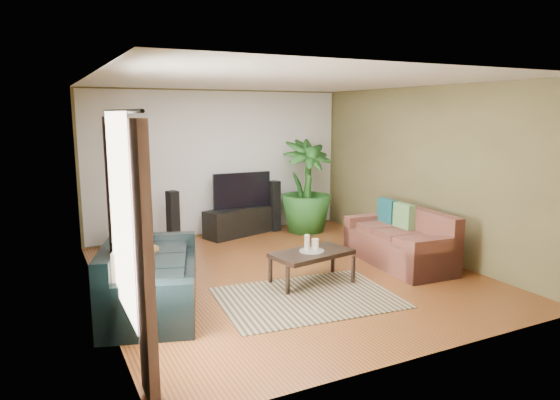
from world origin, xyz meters
TOP-DOWN VIEW (x-y plane):
  - floor at (0.00, 0.00)m, footprint 5.50×5.50m
  - ceiling at (0.00, 0.00)m, footprint 5.50×5.50m
  - wall_back at (0.00, 2.75)m, footprint 5.00×0.00m
  - wall_front at (0.00, -2.75)m, footprint 5.00×0.00m
  - wall_left at (-2.50, 0.00)m, footprint 0.00×5.50m
  - wall_right at (2.50, 0.00)m, footprint 0.00×5.50m
  - backwall_panel at (0.00, 2.74)m, footprint 4.90×0.00m
  - window_pane at (-2.48, -1.60)m, footprint 0.00×1.80m
  - curtain_near at (-2.43, -2.35)m, footprint 0.08×0.35m
  - curtain_far at (-2.43, -0.85)m, footprint 0.08×0.35m
  - curtain_rod at (-2.43, -1.60)m, footprint 0.03×1.90m
  - sofa_left at (-1.92, -0.21)m, footprint 1.62×2.49m
  - sofa_right at (1.76, -0.31)m, footprint 0.96×1.91m
  - area_rug at (-0.19, -0.94)m, footprint 2.31×1.74m
  - coffee_table at (0.14, -0.48)m, footprint 1.17×0.78m
  - candle_tray at (0.14, -0.48)m, footprint 0.33×0.33m
  - candle_tall at (0.08, -0.45)m, footprint 0.07×0.07m
  - candle_mid at (0.18, -0.52)m, footprint 0.07×0.07m
  - candle_short at (0.21, -0.42)m, footprint 0.07×0.07m
  - tv_stand at (0.35, 2.50)m, footprint 1.61×0.91m
  - television at (0.35, 2.50)m, footprint 1.13×0.06m
  - speaker_left at (-1.02, 2.33)m, footprint 0.21×0.23m
  - speaker_right at (1.02, 2.49)m, footprint 0.22×0.23m
  - potted_plant at (1.54, 2.17)m, footprint 1.05×1.05m
  - plant_pot at (1.54, 2.17)m, footprint 0.33×0.33m
  - pedestal at (-1.87, 2.22)m, footprint 0.41×0.41m
  - vase at (-1.87, 2.22)m, footprint 0.32×0.32m
  - side_table at (-2.10, 0.37)m, footprint 0.69×0.69m

SIDE VIEW (x-z plane):
  - floor at x=0.00m, z-range 0.00..0.00m
  - area_rug at x=-0.19m, z-range 0.00..0.01m
  - plant_pot at x=1.54m, z-range 0.00..0.25m
  - pedestal at x=-1.87m, z-range 0.00..0.35m
  - coffee_table at x=0.14m, z-range 0.00..0.44m
  - tv_stand at x=0.35m, z-range 0.00..0.51m
  - side_table at x=-2.10m, z-range 0.00..0.58m
  - sofa_left at x=-1.92m, z-range 0.00..0.85m
  - sofa_right at x=1.76m, z-range 0.00..0.85m
  - candle_tray at x=0.14m, z-range 0.44..0.46m
  - speaker_left at x=-1.02m, z-range 0.00..0.95m
  - speaker_right at x=1.02m, z-range 0.00..0.98m
  - vase at x=-1.87m, z-range 0.28..0.73m
  - candle_short at x=0.21m, z-range 0.46..0.59m
  - candle_mid at x=0.18m, z-range 0.46..0.62m
  - candle_tall at x=0.08m, z-range 0.46..0.67m
  - television at x=0.35m, z-range 0.51..1.18m
  - potted_plant at x=1.54m, z-range 0.00..1.78m
  - curtain_near at x=-2.43m, z-range 0.05..2.25m
  - curtain_far at x=-2.43m, z-range 0.05..2.25m
  - wall_left at x=-2.50m, z-range -1.40..4.10m
  - wall_right at x=2.50m, z-range -1.40..4.10m
  - wall_back at x=0.00m, z-range -1.15..3.85m
  - wall_front at x=0.00m, z-range -1.15..3.85m
  - backwall_panel at x=0.00m, z-range -1.10..3.80m
  - window_pane at x=-2.48m, z-range 0.50..2.30m
  - curtain_rod at x=-2.43m, z-range 2.28..2.31m
  - ceiling at x=0.00m, z-range 2.70..2.70m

